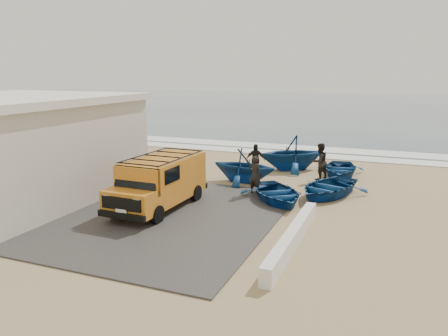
% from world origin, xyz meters
% --- Properties ---
extents(ground, '(160.00, 160.00, 0.00)m').
position_xyz_m(ground, '(0.00, 0.00, 0.00)').
color(ground, tan).
extents(slab, '(12.00, 10.00, 0.05)m').
position_xyz_m(slab, '(-2.00, -2.00, 0.03)').
color(slab, '#3F3D3A').
rests_on(slab, ground).
extents(ocean, '(180.00, 88.00, 0.01)m').
position_xyz_m(ocean, '(0.00, 56.00, 0.00)').
color(ocean, '#385166').
rests_on(ocean, ground).
extents(surf_line, '(180.00, 1.60, 0.06)m').
position_xyz_m(surf_line, '(0.00, 12.00, 0.03)').
color(surf_line, white).
rests_on(surf_line, ground).
extents(surf_wash, '(180.00, 2.20, 0.04)m').
position_xyz_m(surf_wash, '(0.00, 14.50, 0.02)').
color(surf_wash, white).
rests_on(surf_wash, ground).
extents(building, '(8.40, 9.40, 4.30)m').
position_xyz_m(building, '(-7.50, -2.00, 2.16)').
color(building, silver).
rests_on(building, ground).
extents(parapet, '(0.35, 6.00, 0.55)m').
position_xyz_m(parapet, '(5.00, -3.00, 0.28)').
color(parapet, silver).
rests_on(parapet, ground).
extents(van, '(2.05, 4.87, 2.07)m').
position_xyz_m(van, '(-0.73, -1.13, 1.11)').
color(van, orange).
rests_on(van, ground).
extents(boat_near_left, '(4.06, 4.30, 0.72)m').
position_xyz_m(boat_near_left, '(3.30, 1.40, 0.36)').
color(boat_near_left, navy).
rests_on(boat_near_left, ground).
extents(boat_near_right, '(3.73, 4.39, 0.77)m').
position_xyz_m(boat_near_right, '(5.12, 3.04, 0.39)').
color(boat_near_right, navy).
rests_on(boat_near_right, ground).
extents(boat_mid_left, '(3.40, 3.01, 1.66)m').
position_xyz_m(boat_mid_left, '(0.96, 3.97, 0.83)').
color(boat_mid_left, navy).
rests_on(boat_mid_left, ground).
extents(boat_mid_right, '(2.76, 3.64, 0.71)m').
position_xyz_m(boat_mid_right, '(5.13, 7.12, 0.35)').
color(boat_mid_right, navy).
rests_on(boat_mid_right, ground).
extents(boat_far_left, '(4.75, 4.63, 1.91)m').
position_xyz_m(boat_far_left, '(2.47, 7.52, 0.95)').
color(boat_far_left, navy).
rests_on(boat_far_left, ground).
extents(fisherman_front, '(0.71, 0.55, 1.72)m').
position_xyz_m(fisherman_front, '(2.12, 2.12, 0.86)').
color(fisherman_front, black).
rests_on(fisherman_front, ground).
extents(fisherman_middle, '(1.09, 1.13, 1.84)m').
position_xyz_m(fisherman_middle, '(4.28, 5.86, 0.92)').
color(fisherman_middle, black).
rests_on(fisherman_middle, ground).
extents(fisherman_back, '(1.06, 0.76, 1.66)m').
position_xyz_m(fisherman_back, '(1.05, 5.50, 0.83)').
color(fisherman_back, black).
rests_on(fisherman_back, ground).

